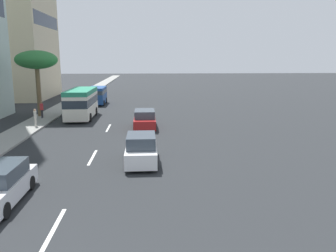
{
  "coord_description": "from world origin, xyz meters",
  "views": [
    {
      "loc": [
        -5.91,
        -3.33,
        5.92
      ],
      "look_at": [
        16.04,
        -4.73,
        1.52
      ],
      "focal_mm": 36.23,
      "sensor_mm": 36.0,
      "label": 1
    }
  ],
  "objects": [
    {
      "name": "van_lead",
      "position": [
        38.58,
        3.1,
        1.3
      ],
      "size": [
        4.62,
        2.15,
        2.26
      ],
      "rotation": [
        0.0,
        0.0,
        3.14
      ],
      "color": "#1E478C",
      "rests_on": "ground_plane"
    },
    {
      "name": "sidewalk_right",
      "position": [
        31.5,
        6.89,
        0.07
      ],
      "size": [
        162.0,
        2.53,
        0.15
      ],
      "primitive_type": "cube",
      "color": "gray",
      "rests_on": "ground_plane"
    },
    {
      "name": "palm_tree",
      "position": [
        29.03,
        7.53,
        5.69
      ],
      "size": [
        4.08,
        4.08,
        6.56
      ],
      "color": "brown",
      "rests_on": "sidewalk_right"
    },
    {
      "name": "lane_stripe_near",
      "position": [
        5.33,
        0.0,
        0.01
      ],
      "size": [
        3.2,
        0.16,
        0.01
      ],
      "primitive_type": "cube",
      "color": "silver",
      "rests_on": "ground_plane"
    },
    {
      "name": "car_fourth",
      "position": [
        22.87,
        -3.15,
        0.76
      ],
      "size": [
        4.53,
        1.9,
        1.59
      ],
      "color": "#A51E1E",
      "rests_on": "ground_plane"
    },
    {
      "name": "ground_plane",
      "position": [
        31.5,
        0.0,
        0.0
      ],
      "size": [
        198.0,
        198.0,
        0.0
      ],
      "primitive_type": "plane",
      "color": "#26282B"
    },
    {
      "name": "pedestrian_mid_block",
      "position": [
        23.35,
        6.22,
        0.99
      ],
      "size": [
        0.38,
        0.32,
        1.54
      ],
      "rotation": [
        0.0,
        0.0,
        0.36
      ],
      "color": "beige",
      "rests_on": "sidewalk_right"
    },
    {
      "name": "lane_stripe_far",
      "position": [
        23.06,
        0.0,
        0.01
      ],
      "size": [
        3.2,
        0.16,
        0.01
      ],
      "primitive_type": "cube",
      "color": "silver",
      "rests_on": "ground_plane"
    },
    {
      "name": "lane_stripe_mid",
      "position": [
        14.16,
        0.0,
        0.01
      ],
      "size": [
        3.2,
        0.16,
        0.01
      ],
      "primitive_type": "cube",
      "color": "silver",
      "rests_on": "ground_plane"
    },
    {
      "name": "car_fifth",
      "position": [
        12.87,
        -2.99,
        0.8
      ],
      "size": [
        4.1,
        1.81,
        1.71
      ],
      "color": "white",
      "rests_on": "ground_plane"
    },
    {
      "name": "minibus_second",
      "position": [
        28.08,
        3.15,
        1.61
      ],
      "size": [
        6.72,
        2.41,
        2.92
      ],
      "rotation": [
        0.0,
        0.0,
        3.14
      ],
      "color": "silver",
      "rests_on": "ground_plane"
    },
    {
      "name": "pedestrian_by_tree",
      "position": [
        27.68,
        6.96,
        1.05
      ],
      "size": [
        0.3,
        0.37,
        1.64
      ],
      "rotation": [
        0.0,
        0.0,
        1.86
      ],
      "color": "#333338",
      "rests_on": "sidewalk_right"
    }
  ]
}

